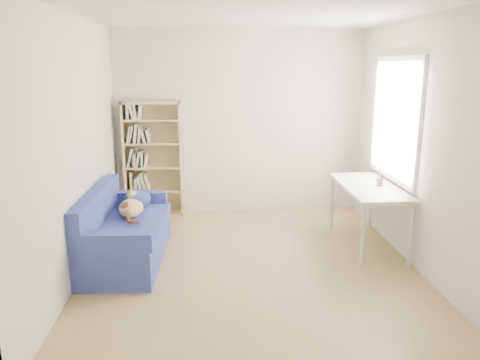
% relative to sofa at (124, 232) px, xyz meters
% --- Properties ---
extents(ground, '(4.00, 4.00, 0.00)m').
position_rel_sofa_xyz_m(ground, '(1.38, -0.28, -0.31)').
color(ground, olive).
rests_on(ground, ground).
extents(room_shell, '(3.54, 4.04, 2.62)m').
position_rel_sofa_xyz_m(room_shell, '(1.48, -0.24, 1.33)').
color(room_shell, silver).
rests_on(room_shell, ground).
extents(sofa, '(0.83, 1.65, 0.80)m').
position_rel_sofa_xyz_m(sofa, '(0.00, 0.00, 0.00)').
color(sofa, navy).
rests_on(sofa, ground).
extents(bookshelf, '(0.81, 0.25, 1.62)m').
position_rel_sofa_xyz_m(bookshelf, '(0.17, 1.58, 0.44)').
color(bookshelf, tan).
rests_on(bookshelf, ground).
extents(desk, '(0.62, 1.34, 0.75)m').
position_rel_sofa_xyz_m(desk, '(2.80, 0.18, 0.38)').
color(desk, silver).
rests_on(desk, ground).
extents(pen_cup, '(0.08, 0.08, 0.15)m').
position_rel_sofa_xyz_m(pen_cup, '(2.92, 0.16, 0.50)').
color(pen_cup, white).
rests_on(pen_cup, desk).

